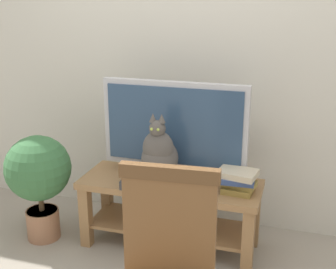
% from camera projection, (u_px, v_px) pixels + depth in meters
% --- Properties ---
extents(back_wall, '(7.00, 0.12, 2.80)m').
position_uv_depth(back_wall, '(188.00, 31.00, 3.10)').
color(back_wall, beige).
rests_on(back_wall, ground).
extents(tv_stand, '(1.19, 0.44, 0.47)m').
position_uv_depth(tv_stand, '(170.00, 201.00, 2.95)').
color(tv_stand, olive).
rests_on(tv_stand, ground).
extents(tv, '(0.97, 0.20, 0.65)m').
position_uv_depth(tv, '(174.00, 129.00, 2.89)').
color(tv, '#B7B7BC').
rests_on(tv, tv_stand).
extents(media_box, '(0.44, 0.30, 0.06)m').
position_uv_depth(media_box, '(160.00, 181.00, 2.84)').
color(media_box, '#2D2D30').
rests_on(media_box, tv_stand).
extents(cat, '(0.23, 0.32, 0.43)m').
position_uv_depth(cat, '(159.00, 154.00, 2.77)').
color(cat, '#514C47').
rests_on(cat, media_box).
extents(book_stack, '(0.26, 0.21, 0.14)m').
position_uv_depth(book_stack, '(238.00, 180.00, 2.74)').
color(book_stack, olive).
rests_on(book_stack, tv_stand).
extents(potted_plant, '(0.45, 0.45, 0.75)m').
position_uv_depth(potted_plant, '(39.00, 175.00, 3.00)').
color(potted_plant, '#9E6B4C').
rests_on(potted_plant, ground).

